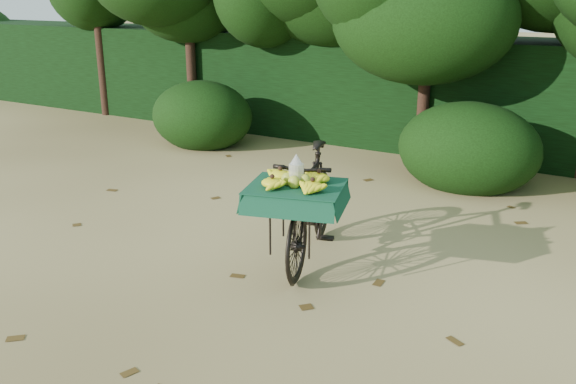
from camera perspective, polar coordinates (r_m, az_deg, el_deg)
The scene contains 6 objects.
ground at distance 5.66m, azimuth -10.97°, elevation -8.29°, with size 80.00×80.00×0.00m, color tan.
vendor_bicycle at distance 5.82m, azimuth 2.10°, elevation -1.13°, with size 1.14×1.96×1.12m.
hedge_backdrop at distance 10.73m, azimuth 11.66°, elevation 9.26°, with size 26.00×1.80×1.80m, color black.
tree_row at distance 10.12m, azimuth 6.91°, elevation 15.25°, with size 14.50×2.00×4.00m, color black, non-canonical shape.
bush_clumps at distance 8.80m, azimuth 10.19°, elevation 4.46°, with size 8.80×1.70×0.90m, color black, non-canonical shape.
leaf_litter at distance 6.11m, azimuth -6.95°, elevation -5.99°, with size 7.00×7.30×0.01m, color #4C3514, non-canonical shape.
Camera 1 is at (3.45, -3.74, 2.49)m, focal length 38.00 mm.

